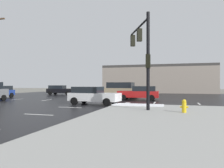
% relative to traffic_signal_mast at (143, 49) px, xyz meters
% --- Properties ---
extents(ground_plane, '(120.00, 120.00, 0.00)m').
position_rel_traffic_signal_mast_xyz_m(ground_plane, '(-5.62, 5.76, -4.38)').
color(ground_plane, slate).
extents(road_asphalt, '(44.00, 44.00, 0.02)m').
position_rel_traffic_signal_mast_xyz_m(road_asphalt, '(-5.62, 5.76, -4.37)').
color(road_asphalt, black).
rests_on(road_asphalt, ground_plane).
extents(snow_strip_curbside, '(4.00, 1.60, 0.06)m').
position_rel_traffic_signal_mast_xyz_m(snow_strip_curbside, '(-0.62, 1.76, -4.21)').
color(snow_strip_curbside, white).
rests_on(snow_strip_curbside, sidewalk_corner).
extents(lane_markings, '(36.15, 36.15, 0.01)m').
position_rel_traffic_signal_mast_xyz_m(lane_markings, '(-4.42, 4.39, -4.35)').
color(lane_markings, silver).
rests_on(lane_markings, road_asphalt).
extents(traffic_signal_mast, '(2.13, 4.51, 6.43)m').
position_rel_traffic_signal_mast_xyz_m(traffic_signal_mast, '(0.00, 0.00, 0.00)').
color(traffic_signal_mast, black).
rests_on(traffic_signal_mast, sidewalk_corner).
extents(fire_hydrant, '(0.48, 0.26, 0.79)m').
position_rel_traffic_signal_mast_xyz_m(fire_hydrant, '(2.72, -1.79, -3.84)').
color(fire_hydrant, gold).
rests_on(fire_hydrant, sidewalk_corner).
extents(strip_building_background, '(22.13, 8.00, 5.66)m').
position_rel_traffic_signal_mast_xyz_m(strip_building_background, '(-0.92, 30.35, -1.55)').
color(strip_building_background, gray).
rests_on(strip_building_background, ground_plane).
extents(sedan_white, '(4.64, 2.31, 1.58)m').
position_rel_traffic_signal_mast_xyz_m(sedan_white, '(-4.78, 2.48, -3.52)').
color(sedan_white, white).
rests_on(sedan_white, road_asphalt).
extents(sedan_red, '(4.58, 2.13, 1.58)m').
position_rel_traffic_signal_mast_xyz_m(sedan_red, '(-1.48, 8.44, -3.52)').
color(sedan_red, '#B21919').
rests_on(sedan_red, road_asphalt).
extents(suv_tan, '(4.95, 2.47, 2.03)m').
position_rel_traffic_signal_mast_xyz_m(suv_tan, '(-4.55, 11.90, -3.29)').
color(suv_tan, tan).
rests_on(suv_tan, road_asphalt).
extents(sedan_black, '(4.62, 2.24, 1.58)m').
position_rel_traffic_signal_mast_xyz_m(sedan_black, '(-16.03, 16.35, -3.52)').
color(sedan_black, black).
rests_on(sedan_black, road_asphalt).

